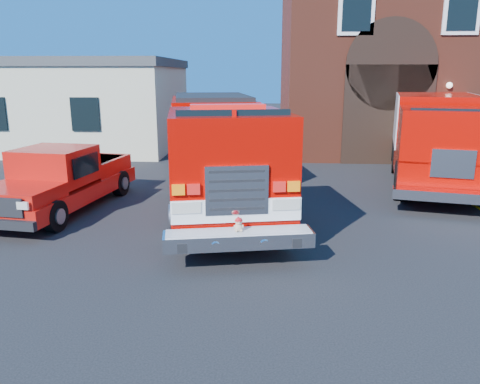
{
  "coord_description": "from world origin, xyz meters",
  "views": [
    {
      "loc": [
        0.46,
        -10.44,
        3.64
      ],
      "look_at": [
        0.0,
        -1.2,
        1.3
      ],
      "focal_mm": 35.0,
      "sensor_mm": 36.0,
      "label": 1
    }
  ],
  "objects_px": {
    "side_building": "(75,103)",
    "secondary_truck": "(437,135)",
    "pickup_truck": "(62,180)",
    "fire_station": "(437,61)",
    "fire_engine": "(218,149)"
  },
  "relations": [
    {
      "from": "side_building",
      "to": "secondary_truck",
      "type": "distance_m",
      "value": 16.97
    },
    {
      "from": "side_building",
      "to": "pickup_truck",
      "type": "xyz_separation_m",
      "value": [
        3.99,
        -11.27,
        -1.37
      ]
    },
    {
      "from": "fire_station",
      "to": "secondary_truck",
      "type": "bearing_deg",
      "value": -107.7
    },
    {
      "from": "secondary_truck",
      "to": "fire_engine",
      "type": "bearing_deg",
      "value": -156.37
    },
    {
      "from": "fire_engine",
      "to": "pickup_truck",
      "type": "relative_size",
      "value": 1.8
    },
    {
      "from": "fire_station",
      "to": "fire_engine",
      "type": "xyz_separation_m",
      "value": [
        -9.83,
        -11.22,
        -2.7
      ]
    },
    {
      "from": "side_building",
      "to": "fire_engine",
      "type": "height_order",
      "value": "side_building"
    },
    {
      "from": "fire_station",
      "to": "secondary_truck",
      "type": "height_order",
      "value": "fire_station"
    },
    {
      "from": "side_building",
      "to": "secondary_truck",
      "type": "relative_size",
      "value": 1.08
    },
    {
      "from": "fire_station",
      "to": "secondary_truck",
      "type": "distance_m",
      "value": 8.85
    },
    {
      "from": "pickup_truck",
      "to": "side_building",
      "type": "bearing_deg",
      "value": 109.5
    },
    {
      "from": "secondary_truck",
      "to": "fire_station",
      "type": "bearing_deg",
      "value": 72.3
    },
    {
      "from": "fire_station",
      "to": "fire_engine",
      "type": "height_order",
      "value": "fire_station"
    },
    {
      "from": "pickup_truck",
      "to": "secondary_truck",
      "type": "xyz_separation_m",
      "value": [
        11.43,
        4.22,
        0.76
      ]
    },
    {
      "from": "fire_station",
      "to": "pickup_truck",
      "type": "distance_m",
      "value": 18.92
    }
  ]
}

